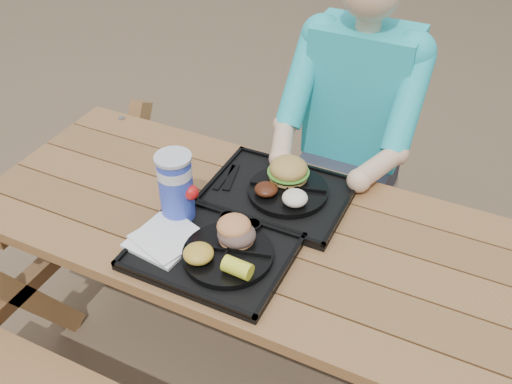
% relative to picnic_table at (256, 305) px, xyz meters
% --- Properties ---
extents(ground, '(60.00, 60.00, 0.00)m').
position_rel_picnic_table_xyz_m(ground, '(0.00, 0.00, -0.38)').
color(ground, '#999999').
rests_on(ground, ground).
extents(picnic_table, '(1.80, 1.49, 0.75)m').
position_rel_picnic_table_xyz_m(picnic_table, '(0.00, 0.00, 0.00)').
color(picnic_table, '#999999').
rests_on(picnic_table, ground).
extents(tray_near, '(0.45, 0.35, 0.02)m').
position_rel_picnic_table_xyz_m(tray_near, '(-0.06, -0.17, 0.39)').
color(tray_near, black).
rests_on(tray_near, picnic_table).
extents(tray_far, '(0.45, 0.35, 0.02)m').
position_rel_picnic_table_xyz_m(tray_far, '(0.01, 0.15, 0.39)').
color(tray_far, black).
rests_on(tray_far, picnic_table).
extents(plate_near, '(0.26, 0.26, 0.02)m').
position_rel_picnic_table_xyz_m(plate_near, '(-0.00, -0.18, 0.41)').
color(plate_near, black).
rests_on(plate_near, tray_near).
extents(plate_far, '(0.26, 0.26, 0.02)m').
position_rel_picnic_table_xyz_m(plate_far, '(0.04, 0.16, 0.41)').
color(plate_far, black).
rests_on(plate_far, tray_far).
extents(napkin_stack, '(0.20, 0.20, 0.02)m').
position_rel_picnic_table_xyz_m(napkin_stack, '(-0.20, -0.20, 0.41)').
color(napkin_stack, white).
rests_on(napkin_stack, tray_near).
extents(soda_cup, '(0.10, 0.10, 0.21)m').
position_rel_picnic_table_xyz_m(soda_cup, '(-0.23, -0.08, 0.50)').
color(soda_cup, '#1831BB').
rests_on(soda_cup, tray_near).
extents(condiment_bbq, '(0.05, 0.05, 0.03)m').
position_rel_picnic_table_xyz_m(condiment_bbq, '(-0.07, -0.05, 0.41)').
color(condiment_bbq, black).
rests_on(condiment_bbq, tray_near).
extents(condiment_mustard, '(0.05, 0.05, 0.03)m').
position_rel_picnic_table_xyz_m(condiment_mustard, '(0.01, -0.05, 0.41)').
color(condiment_mustard, yellow).
rests_on(condiment_mustard, tray_near).
extents(sandwich, '(0.11, 0.11, 0.11)m').
position_rel_picnic_table_xyz_m(sandwich, '(-0.00, -0.12, 0.47)').
color(sandwich, '#D7854C').
rests_on(sandwich, plate_near).
extents(mac_cheese, '(0.09, 0.09, 0.04)m').
position_rel_picnic_table_xyz_m(mac_cheese, '(-0.06, -0.24, 0.44)').
color(mac_cheese, gold).
rests_on(mac_cheese, plate_near).
extents(corn_cob, '(0.08, 0.08, 0.05)m').
position_rel_picnic_table_xyz_m(corn_cob, '(0.06, -0.24, 0.44)').
color(corn_cob, '#F6F734').
rests_on(corn_cob, plate_near).
extents(cutlery_far, '(0.06, 0.15, 0.01)m').
position_rel_picnic_table_xyz_m(cutlery_far, '(-0.17, 0.16, 0.40)').
color(cutlery_far, black).
rests_on(cutlery_far, tray_far).
extents(burger, '(0.13, 0.13, 0.11)m').
position_rel_picnic_table_xyz_m(burger, '(0.01, 0.21, 0.47)').
color(burger, '#B98D41').
rests_on(burger, plate_far).
extents(baked_beans, '(0.07, 0.07, 0.03)m').
position_rel_picnic_table_xyz_m(baked_beans, '(-0.02, 0.11, 0.43)').
color(baked_beans, '#461D0E').
rests_on(baked_beans, plate_far).
extents(potato_salad, '(0.08, 0.08, 0.04)m').
position_rel_picnic_table_xyz_m(potato_salad, '(0.08, 0.10, 0.44)').
color(potato_salad, white).
rests_on(potato_salad, plate_far).
extents(diner, '(0.48, 0.84, 1.28)m').
position_rel_picnic_table_xyz_m(diner, '(0.09, 0.72, 0.27)').
color(diner, '#1AB0B8').
rests_on(diner, ground).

